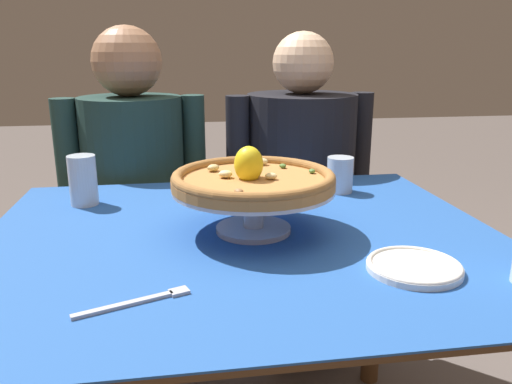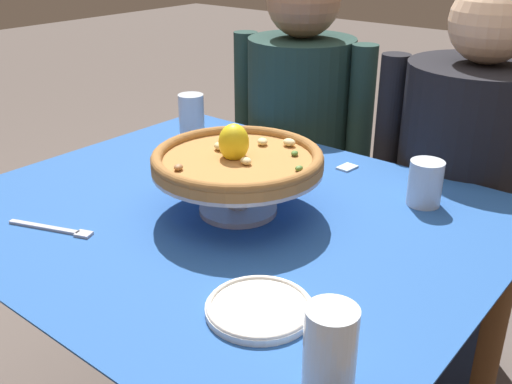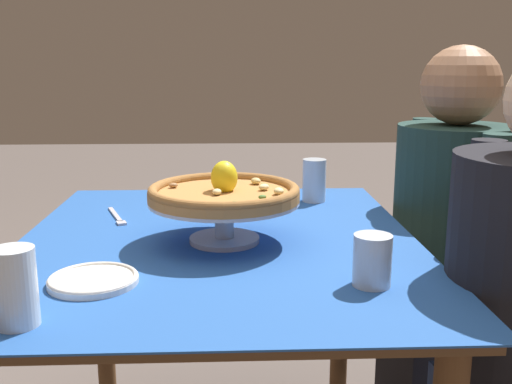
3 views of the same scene
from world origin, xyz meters
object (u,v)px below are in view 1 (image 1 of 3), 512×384
pizza (253,178)px  water_glass_back_right (340,177)px  water_glass_back_left (83,183)px  side_plate (414,266)px  sugar_packet (253,187)px  pizza_stand (253,200)px  dinner_fork (140,301)px  diner_right (300,201)px  diner_left (137,207)px

pizza → water_glass_back_right: size_ratio=3.55×
pizza → water_glass_back_left: (-0.41, 0.27, -0.07)m
pizza → side_plate: 0.39m
water_glass_back_right → side_plate: 0.55m
side_plate → sugar_packet: side_plate is taller
pizza_stand → sugar_packet: size_ratio=7.22×
dinner_fork → sugar_packet: 0.73m
pizza → diner_right: diner_right is taller
pizza → sugar_packet: pizza is taller
dinner_fork → diner_right: bearing=62.1°
pizza_stand → water_glass_back_right: (0.30, 0.29, -0.03)m
water_glass_back_left → sugar_packet: 0.48m
water_glass_back_right → diner_left: diner_left is taller
water_glass_back_right → dinner_fork: water_glass_back_right is taller
pizza → water_glass_back_right: 0.42m
water_glass_back_left → pizza_stand: bearing=-33.7°
pizza_stand → diner_right: size_ratio=0.31×
dinner_fork → diner_right: diner_right is taller
diner_right → side_plate: bearing=-90.1°
pizza_stand → water_glass_back_left: size_ratio=2.73×
pizza → diner_left: (-0.31, 0.68, -0.26)m
side_plate → diner_right: bearing=89.9°
water_glass_back_left → dinner_fork: bearing=-72.8°
water_glass_back_left → side_plate: 0.86m
pizza_stand → dinner_fork: bearing=-127.7°
side_plate → dinner_fork: size_ratio=0.94×
pizza → diner_left: diner_left is taller
pizza_stand → pizza: bearing=139.8°
pizza_stand → pizza: pizza is taller
pizza → side_plate: pizza is taller
side_plate → sugar_packet: (-0.21, 0.62, -0.01)m
pizza → dinner_fork: size_ratio=1.94×
pizza_stand → side_plate: bearing=-43.9°
water_glass_back_right → side_plate: water_glass_back_right is taller
dinner_fork → pizza_stand: bearing=52.3°
pizza_stand → side_plate: pizza_stand is taller
sugar_packet → diner_left: size_ratio=0.04×
diner_left → diner_right: (0.58, -0.03, 0.01)m
water_glass_back_right → side_plate: (-0.03, -0.54, -0.04)m
pizza → diner_left: size_ratio=0.30×
pizza_stand → water_glass_back_right: size_ratio=3.54×
sugar_packet → diner_left: (-0.37, 0.31, -0.14)m
water_glass_back_left → diner_left: bearing=76.4°
pizza → water_glass_back_left: 0.50m
side_plate → diner_right: (0.00, 0.90, -0.14)m
diner_left → pizza_stand: bearing=-65.1°
pizza_stand → side_plate: (0.27, -0.26, -0.07)m
side_plate → diner_left: size_ratio=0.15×
pizza_stand → water_glass_back_left: bearing=146.3°
pizza_stand → side_plate: size_ratio=2.05×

